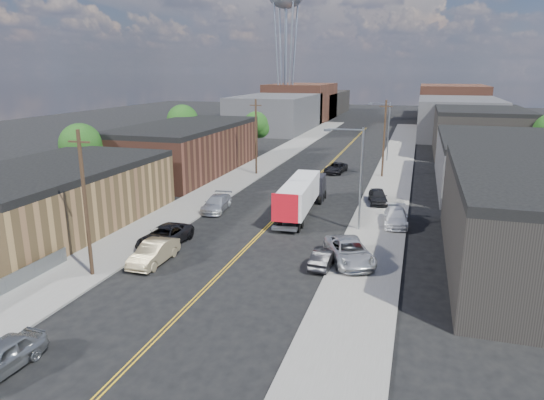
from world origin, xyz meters
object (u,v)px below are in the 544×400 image
Objects in this scene: car_right_lot_b at (396,217)px; car_ahead_truck at (336,168)px; semi_truck at (303,193)px; car_right_lot_a at (349,251)px; water_tower at (286,0)px; car_left_b at (154,253)px; car_left_c at (165,236)px; car_left_d at (217,203)px; car_right_oncoming at (324,258)px; car_left_a at (0,357)px; car_right_lot_c at (378,196)px.

car_right_lot_b is 1.01× the size of car_ahead_truck.
car_right_lot_a is (6.23, -11.73, -1.05)m from semi_truck.
water_tower reaches higher than car_left_b.
car_left_d is at bearing 92.73° from car_left_c.
car_right_lot_a reaches higher than car_right_oncoming.
car_left_c is at bearing 1.13° from car_right_oncoming.
car_right_oncoming is at bearing -73.05° from water_tower.
car_ahead_truck is (-9.11, 21.90, -0.19)m from car_right_lot_b.
car_right_lot_b reaches higher than car_left_a.
car_left_b is at bearing 92.69° from car_left_a.
water_tower is at bearing -69.24° from car_right_oncoming.
car_left_a is 0.76× the size of car_right_lot_a.
semi_truck is 3.52× the size of car_right_oncoming.
car_right_lot_c is 0.88× the size of car_ahead_truck.
car_right_oncoming is at bearing 13.86° from car_left_b.
car_left_a is 0.87× the size of car_left_d.
semi_truck is 2.77× the size of car_ahead_truck.
car_right_lot_a reaches higher than car_left_d.
car_left_c is 10.45m from car_left_d.
car_left_d is (-1.07, 27.77, -0.01)m from car_left_a.
car_left_b reaches higher than car_left_c.
car_right_lot_b is at bearing -107.90° from car_right_oncoming.
car_left_a is 0.91× the size of car_ahead_truck.
car_ahead_truck is at bearing 78.65° from car_left_b.
car_right_lot_b is at bearing -5.61° from car_left_d.
car_right_lot_a is at bearing -39.98° from car_left_d.
car_left_b is 14.04m from car_left_d.
car_left_b reaches higher than car_left_a.
car_left_c is 0.96× the size of car_right_lot_a.
car_right_lot_b is at bearing 62.25° from car_left_a.
semi_truck reaches higher than car_right_lot_b.
car_left_c is at bearing 157.76° from car_right_lot_a.
semi_truck is 30.40m from car_left_a.
car_right_lot_a is (13.58, 3.97, 0.15)m from car_left_b.
car_left_d is 1.33× the size of car_right_oncoming.
car_left_c is at bearing -141.41° from car_right_lot_c.
car_right_lot_a is at bearing 16.32° from car_left_b.
car_left_a is 22.35m from car_right_lot_a.
car_ahead_truck is at bearing 63.67° from car_left_d.
car_right_lot_c is (2.22, 18.11, 0.25)m from car_right_oncoming.
semi_truck is 13.32m from car_right_lot_a.
car_left_b is 3.70m from car_left_c.
semi_truck is 20.24m from car_ahead_truck.
semi_truck is 17.37m from car_left_b.
car_right_lot_a is (13.58, 17.75, 0.20)m from car_left_a.
car_right_oncoming is at bearing 57.20° from car_left_a.
car_right_lot_c reaches higher than car_ahead_truck.
water_tower is at bearing 101.75° from car_right_lot_c.
car_right_lot_c is (14.15, 34.82, 0.13)m from car_left_a.
car_left_c reaches higher than car_left_d.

